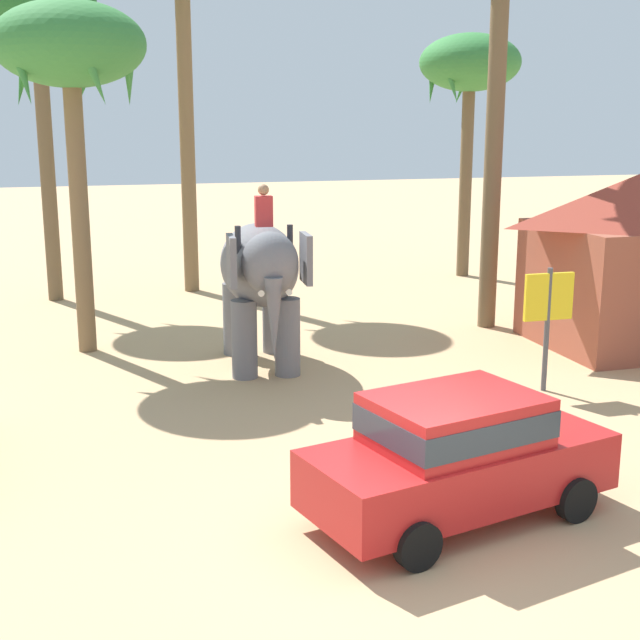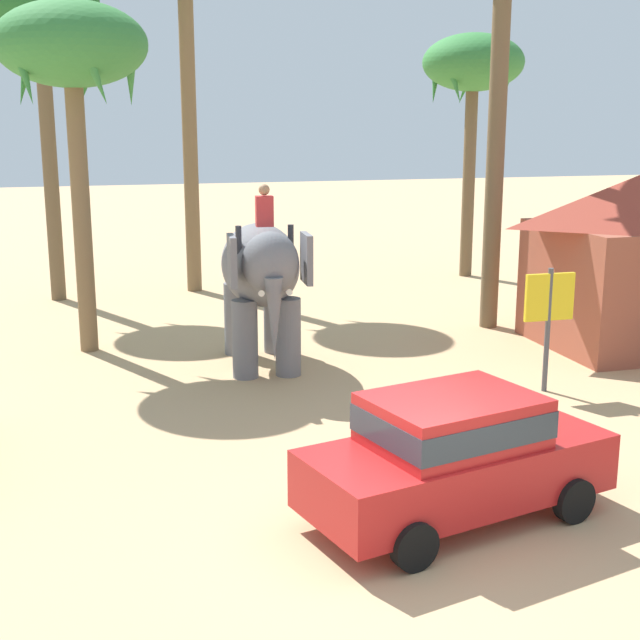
{
  "view_description": "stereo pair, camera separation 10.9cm",
  "coord_description": "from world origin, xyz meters",
  "views": [
    {
      "loc": [
        -3.95,
        -9.45,
        5.19
      ],
      "look_at": [
        0.27,
        5.41,
        1.6
      ],
      "focal_mm": 49.54,
      "sensor_mm": 36.0,
      "label": 1
    },
    {
      "loc": [
        -3.84,
        -9.48,
        5.19
      ],
      "look_at": [
        0.27,
        5.41,
        1.6
      ],
      "focal_mm": 49.54,
      "sensor_mm": 36.0,
      "label": 2
    }
  ],
  "objects": [
    {
      "name": "palm_tree_near_hut",
      "position": [
        8.5,
        17.08,
        6.61
      ],
      "size": [
        3.2,
        3.2,
        7.72
      ],
      "color": "brown",
      "rests_on": "ground"
    },
    {
      "name": "palm_tree_behind_elephant",
      "position": [
        -4.48,
        16.62,
        7.88
      ],
      "size": [
        3.2,
        3.2,
        9.09
      ],
      "color": "brown",
      "rests_on": "ground"
    },
    {
      "name": "car_sedan_foreground",
      "position": [
        0.71,
        0.41,
        0.93
      ],
      "size": [
        4.39,
        2.65,
        1.7
      ],
      "color": "red",
      "rests_on": "ground"
    },
    {
      "name": "palm_tree_far_back",
      "position": [
        -3.74,
        10.54,
        6.45
      ],
      "size": [
        3.2,
        3.2,
        7.55
      ],
      "color": "brown",
      "rests_on": "ground"
    },
    {
      "name": "signboard_yellow",
      "position": [
        4.66,
        5.07,
        1.69
      ],
      "size": [
        1.0,
        0.1,
        2.4
      ],
      "color": "#4C4C51",
      "rests_on": "ground"
    },
    {
      "name": "elephant_with_mahout",
      "position": [
        -0.23,
        8.15,
        1.99
      ],
      "size": [
        1.85,
        3.94,
        3.88
      ],
      "color": "slate",
      "rests_on": "ground"
    },
    {
      "name": "ground_plane",
      "position": [
        0.0,
        0.0,
        0.0
      ],
      "size": [
        120.0,
        120.0,
        0.0
      ],
      "primitive_type": "plane",
      "color": "tan"
    }
  ]
}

